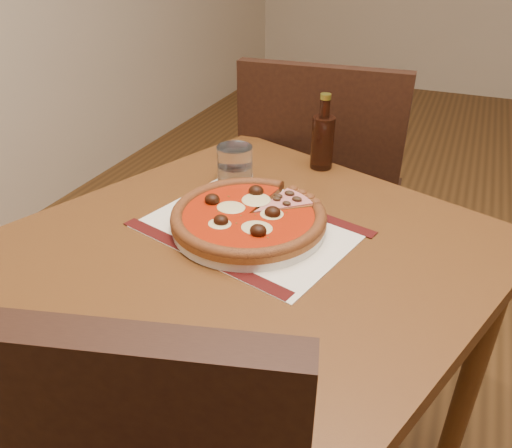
{
  "coord_description": "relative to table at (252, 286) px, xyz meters",
  "views": [
    {
      "loc": [
        -0.61,
        -1.65,
        1.25
      ],
      "look_at": [
        -0.92,
        -0.93,
        0.78
      ],
      "focal_mm": 35.0,
      "sensor_mm": 36.0,
      "label": 1
    }
  ],
  "objects": [
    {
      "name": "bottle",
      "position": [
        0.02,
        0.38,
        0.17
      ],
      "size": [
        0.05,
        0.05,
        0.18
      ],
      "color": "black",
      "rests_on": "table"
    },
    {
      "name": "plate",
      "position": [
        -0.03,
        0.04,
        0.11
      ],
      "size": [
        0.29,
        0.29,
        0.02
      ],
      "primitive_type": "cylinder",
      "color": "white",
      "rests_on": "placemat"
    },
    {
      "name": "placemat",
      "position": [
        -0.03,
        0.04,
        0.1
      ],
      "size": [
        0.44,
        0.36,
        0.0
      ],
      "primitive_type": "cube",
      "rotation": [
        0.0,
        0.0,
        -0.25
      ],
      "color": "white",
      "rests_on": "table"
    },
    {
      "name": "ham_slice",
      "position": [
        0.03,
        0.12,
        0.13
      ],
      "size": [
        0.11,
        0.14,
        0.02
      ],
      "rotation": [
        0.0,
        0.0,
        1.03
      ],
      "color": "#995C25",
      "rests_on": "plate"
    },
    {
      "name": "water_glass",
      "position": [
        -0.13,
        0.2,
        0.15
      ],
      "size": [
        0.1,
        0.1,
        0.1
      ],
      "primitive_type": "cylinder",
      "rotation": [
        0.0,
        0.0,
        -0.37
      ],
      "color": "white",
      "rests_on": "table"
    },
    {
      "name": "table",
      "position": [
        0.0,
        0.0,
        0.0
      ],
      "size": [
        1.02,
        1.02,
        0.75
      ],
      "rotation": [
        0.0,
        0.0,
        -0.35
      ],
      "color": "brown",
      "rests_on": "ground"
    },
    {
      "name": "pizza",
      "position": [
        -0.03,
        0.04,
        0.13
      ],
      "size": [
        0.3,
        0.3,
        0.04
      ],
      "color": "#995C25",
      "rests_on": "plate"
    },
    {
      "name": "chair_far",
      "position": [
        -0.04,
        0.64,
        -0.1
      ],
      "size": [
        0.48,
        0.48,
        0.95
      ],
      "rotation": [
        0.0,
        0.0,
        3.21
      ],
      "color": "black",
      "rests_on": "ground"
    }
  ]
}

